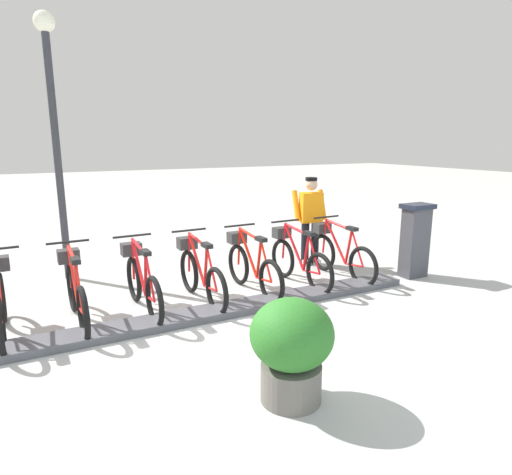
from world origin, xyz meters
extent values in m
plane|color=#A5A49F|center=(0.00, 0.00, 0.00)|extent=(60.00, 60.00, 0.00)
cube|color=#47474C|center=(0.00, 0.00, 0.05)|extent=(0.44, 6.75, 0.10)
cube|color=#38383D|center=(0.05, -3.95, 0.60)|extent=(0.28, 0.44, 1.20)
cube|color=#194C8C|center=(0.20, -3.95, 0.95)|extent=(0.03, 0.30, 0.40)
cube|color=black|center=(0.05, -3.95, 1.24)|extent=(0.36, 0.52, 0.08)
torus|color=black|center=(0.03, -2.79, 0.33)|extent=(0.67, 0.09, 0.67)
torus|color=black|center=(1.07, -2.76, 0.33)|extent=(0.67, 0.09, 0.67)
cylinder|color=red|center=(0.73, -2.77, 0.61)|extent=(0.60, 0.06, 0.70)
cylinder|color=red|center=(0.39, -2.78, 0.58)|extent=(0.16, 0.05, 0.61)
cylinder|color=red|center=(0.67, -2.77, 0.92)|extent=(0.69, 0.07, 0.11)
cylinder|color=red|center=(0.24, -2.79, 0.31)|extent=(0.43, 0.05, 0.09)
cylinder|color=red|center=(0.18, -2.79, 0.61)|extent=(0.33, 0.04, 0.56)
cylinder|color=red|center=(1.04, -2.76, 0.64)|extent=(0.10, 0.04, 0.62)
cube|color=black|center=(0.33, -2.78, 0.91)|extent=(0.22, 0.11, 0.06)
cylinder|color=black|center=(1.01, -2.76, 1.00)|extent=(0.05, 0.54, 0.03)
cube|color=#2D2D2D|center=(1.12, -2.76, 0.78)|extent=(0.21, 0.29, 0.18)
torus|color=black|center=(0.03, -1.94, 0.33)|extent=(0.67, 0.09, 0.67)
torus|color=black|center=(1.07, -1.91, 0.33)|extent=(0.67, 0.09, 0.67)
cylinder|color=red|center=(0.73, -1.92, 0.61)|extent=(0.60, 0.06, 0.70)
cylinder|color=red|center=(0.39, -1.93, 0.58)|extent=(0.16, 0.05, 0.61)
cylinder|color=red|center=(0.67, -1.92, 0.92)|extent=(0.69, 0.07, 0.11)
cylinder|color=red|center=(0.24, -1.94, 0.31)|extent=(0.43, 0.05, 0.09)
cylinder|color=red|center=(0.18, -1.94, 0.61)|extent=(0.33, 0.04, 0.56)
cylinder|color=red|center=(1.04, -1.91, 0.64)|extent=(0.10, 0.04, 0.62)
cube|color=black|center=(0.33, -1.93, 0.91)|extent=(0.22, 0.11, 0.06)
cylinder|color=black|center=(1.01, -1.91, 1.00)|extent=(0.05, 0.54, 0.03)
cube|color=#2D2D2D|center=(1.12, -1.91, 0.78)|extent=(0.21, 0.29, 0.18)
torus|color=black|center=(0.03, -1.09, 0.33)|extent=(0.67, 0.09, 0.67)
torus|color=black|center=(1.07, -1.06, 0.33)|extent=(0.67, 0.09, 0.67)
cylinder|color=red|center=(0.73, -1.07, 0.61)|extent=(0.60, 0.06, 0.70)
cylinder|color=red|center=(0.39, -1.08, 0.58)|extent=(0.16, 0.05, 0.61)
cylinder|color=red|center=(0.67, -1.07, 0.92)|extent=(0.69, 0.07, 0.11)
cylinder|color=red|center=(0.24, -1.09, 0.31)|extent=(0.43, 0.05, 0.09)
cylinder|color=red|center=(0.18, -1.09, 0.61)|extent=(0.33, 0.04, 0.56)
cylinder|color=red|center=(1.04, -1.06, 0.64)|extent=(0.10, 0.04, 0.62)
cube|color=black|center=(0.33, -1.08, 0.91)|extent=(0.22, 0.11, 0.06)
cylinder|color=black|center=(1.01, -1.06, 1.00)|extent=(0.05, 0.54, 0.03)
cube|color=#2D2D2D|center=(1.12, -1.06, 0.78)|extent=(0.21, 0.29, 0.18)
torus|color=black|center=(0.03, -0.24, 0.33)|extent=(0.67, 0.09, 0.67)
torus|color=black|center=(1.07, -0.21, 0.33)|extent=(0.67, 0.09, 0.67)
cylinder|color=red|center=(0.73, -0.22, 0.61)|extent=(0.60, 0.06, 0.70)
cylinder|color=red|center=(0.39, -0.23, 0.58)|extent=(0.16, 0.05, 0.61)
cylinder|color=red|center=(0.67, -0.22, 0.92)|extent=(0.69, 0.07, 0.11)
cylinder|color=red|center=(0.24, -0.24, 0.31)|extent=(0.43, 0.05, 0.09)
cylinder|color=red|center=(0.18, -0.24, 0.61)|extent=(0.33, 0.04, 0.56)
cylinder|color=red|center=(1.04, -0.21, 0.64)|extent=(0.10, 0.04, 0.62)
cube|color=black|center=(0.33, -0.23, 0.91)|extent=(0.22, 0.11, 0.06)
cylinder|color=black|center=(1.01, -0.21, 1.00)|extent=(0.05, 0.54, 0.03)
cube|color=#2D2D2D|center=(1.12, -0.21, 0.78)|extent=(0.21, 0.29, 0.18)
torus|color=black|center=(0.03, 0.61, 0.33)|extent=(0.67, 0.09, 0.67)
torus|color=black|center=(1.07, 0.64, 0.33)|extent=(0.67, 0.09, 0.67)
cylinder|color=red|center=(0.73, 0.63, 0.61)|extent=(0.60, 0.06, 0.70)
cylinder|color=red|center=(0.39, 0.62, 0.58)|extent=(0.16, 0.05, 0.61)
cylinder|color=red|center=(0.67, 0.63, 0.92)|extent=(0.69, 0.07, 0.11)
cylinder|color=red|center=(0.24, 0.61, 0.31)|extent=(0.43, 0.05, 0.09)
cylinder|color=red|center=(0.18, 0.61, 0.61)|extent=(0.33, 0.04, 0.56)
cylinder|color=red|center=(1.04, 0.64, 0.64)|extent=(0.10, 0.04, 0.62)
cube|color=black|center=(0.33, 0.62, 0.91)|extent=(0.22, 0.11, 0.06)
cylinder|color=black|center=(1.01, 0.64, 1.00)|extent=(0.05, 0.54, 0.03)
cube|color=#2D2D2D|center=(1.12, 0.64, 0.78)|extent=(0.21, 0.29, 0.18)
torus|color=black|center=(0.03, 1.46, 0.33)|extent=(0.67, 0.09, 0.67)
torus|color=black|center=(1.07, 1.49, 0.33)|extent=(0.67, 0.09, 0.67)
cylinder|color=red|center=(0.73, 1.48, 0.61)|extent=(0.60, 0.06, 0.70)
cylinder|color=red|center=(0.39, 1.47, 0.58)|extent=(0.16, 0.05, 0.61)
cylinder|color=red|center=(0.67, 1.48, 0.92)|extent=(0.69, 0.07, 0.11)
cylinder|color=red|center=(0.24, 1.46, 0.31)|extent=(0.43, 0.05, 0.09)
cylinder|color=red|center=(0.18, 1.46, 0.61)|extent=(0.33, 0.04, 0.56)
cylinder|color=red|center=(1.04, 1.49, 0.64)|extent=(0.10, 0.04, 0.62)
cube|color=black|center=(0.33, 1.47, 0.91)|extent=(0.22, 0.11, 0.06)
cylinder|color=black|center=(1.01, 1.49, 1.00)|extent=(0.05, 0.54, 0.03)
cube|color=#2D2D2D|center=(1.12, 1.49, 0.78)|extent=(0.21, 0.29, 0.18)
torus|color=black|center=(0.03, 2.31, 0.33)|extent=(0.67, 0.09, 0.67)
torus|color=black|center=(1.07, 2.34, 0.33)|extent=(0.67, 0.09, 0.67)
cylinder|color=red|center=(0.24, 2.32, 0.31)|extent=(0.43, 0.05, 0.09)
cube|color=white|center=(1.62, -2.70, 0.05)|extent=(0.28, 0.17, 0.10)
cube|color=white|center=(1.45, -2.88, 0.05)|extent=(0.28, 0.17, 0.10)
cylinder|color=black|center=(1.56, -2.69, 0.43)|extent=(0.15, 0.15, 0.82)
cylinder|color=black|center=(1.52, -2.89, 0.43)|extent=(0.15, 0.15, 0.82)
cube|color=orange|center=(1.54, -2.79, 1.10)|extent=(0.35, 0.45, 0.56)
cylinder|color=orange|center=(1.70, -2.56, 1.13)|extent=(0.35, 0.18, 0.57)
cylinder|color=orange|center=(1.57, -3.06, 1.13)|extent=(0.35, 0.18, 0.57)
sphere|color=tan|center=(1.54, -2.79, 1.53)|extent=(0.22, 0.22, 0.22)
cylinder|color=black|center=(1.56, -2.79, 1.63)|extent=(0.22, 0.22, 0.06)
cylinder|color=#2D2D33|center=(2.71, 1.43, 2.01)|extent=(0.12, 0.12, 4.01)
sphere|color=#F2EDCC|center=(2.71, 1.43, 4.11)|extent=(0.32, 0.32, 0.32)
cylinder|color=#59544C|center=(-2.15, -0.08, 0.17)|extent=(0.56, 0.56, 0.35)
ellipsoid|color=#276621|center=(-2.15, -0.08, 0.65)|extent=(0.76, 0.76, 0.64)
camera|label=1|loc=(-5.21, 1.86, 2.34)|focal=30.64mm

